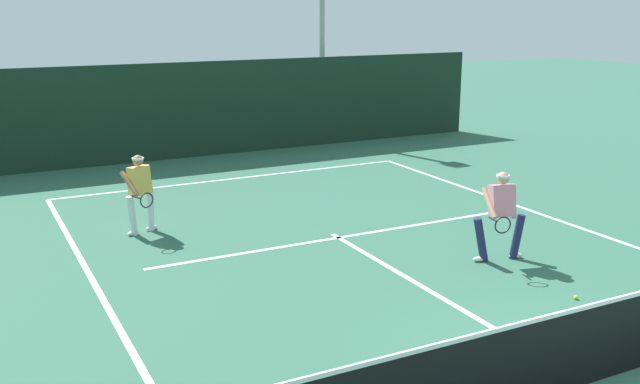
{
  "coord_description": "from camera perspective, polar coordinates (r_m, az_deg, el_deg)",
  "views": [
    {
      "loc": [
        -6.31,
        -5.34,
        4.33
      ],
      "look_at": [
        -0.48,
        6.0,
        1.0
      ],
      "focal_mm": 40.37,
      "sensor_mm": 36.0,
      "label": 1
    }
  ],
  "objects": [
    {
      "name": "ground_plane",
      "position": [
        9.33,
        20.48,
        -14.03
      ],
      "size": [
        80.0,
        80.0,
        0.0
      ],
      "primitive_type": "plane",
      "color": "#31624C"
    },
    {
      "name": "player_far",
      "position": [
        14.3,
        -14.08,
        0.09
      ],
      "size": [
        0.69,
        0.91,
        1.56
      ],
      "rotation": [
        0.0,
        0.0,
        3.53
      ],
      "color": "silver",
      "rests_on": "ground_plane"
    },
    {
      "name": "tennis_net",
      "position": [
        9.1,
        20.78,
        -11.1
      ],
      "size": [
        10.11,
        0.09,
        1.09
      ],
      "color": "#1E4723",
      "rests_on": "ground_plane"
    },
    {
      "name": "light_pole",
      "position": [
        23.64,
        0.15,
        14.05
      ],
      "size": [
        0.55,
        0.44,
        6.56
      ],
      "color": "#9EA39E",
      "rests_on": "ground_plane"
    },
    {
      "name": "court_line_baseline_far",
      "position": [
        18.61,
        -6.6,
        1.09
      ],
      "size": [
        9.22,
        0.1,
        0.01
      ],
      "primitive_type": "cube",
      "color": "white",
      "rests_on": "ground_plane"
    },
    {
      "name": "back_fence_windscreen",
      "position": [
        21.29,
        -9.75,
        6.45
      ],
      "size": [
        19.0,
        0.12,
        2.75
      ],
      "primitive_type": "cube",
      "color": "#172E21",
      "rests_on": "ground_plane"
    },
    {
      "name": "tennis_ball",
      "position": [
        11.67,
        19.62,
        -7.88
      ],
      "size": [
        0.07,
        0.07,
        0.07
      ],
      "primitive_type": "sphere",
      "color": "#D1E033",
      "rests_on": "ground_plane"
    },
    {
      "name": "player_near",
      "position": [
        12.76,
        14.14,
        -1.58
      ],
      "size": [
        1.03,
        0.87,
        1.59
      ],
      "rotation": [
        0.0,
        0.0,
        2.92
      ],
      "color": "#1E234C",
      "rests_on": "ground_plane"
    },
    {
      "name": "court_line_centre",
      "position": [
        11.47,
        8.63,
        -7.72
      ],
      "size": [
        0.1,
        6.4,
        0.01
      ],
      "primitive_type": "cube",
      "color": "white",
      "rests_on": "ground_plane"
    },
    {
      "name": "court_line_service",
      "position": [
        13.81,
        1.49,
        -3.64
      ],
      "size": [
        7.51,
        0.1,
        0.01
      ],
      "primitive_type": "cube",
      "color": "white",
      "rests_on": "ground_plane"
    }
  ]
}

